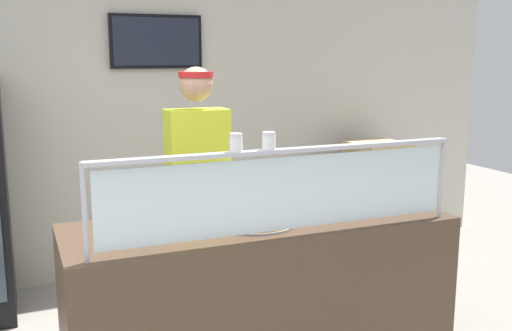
{
  "coord_description": "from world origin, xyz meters",
  "views": [
    {
      "loc": [
        -0.15,
        -2.41,
        1.82
      ],
      "look_at": [
        1.03,
        0.41,
        1.25
      ],
      "focal_mm": 40.89,
      "sensor_mm": 36.0,
      "label": 1
    }
  ],
  "objects_px": {
    "pizza_tray": "(255,220)",
    "pepper_flake_shaker": "(269,142)",
    "pizza_server": "(255,217)",
    "worker_figure": "(199,187)",
    "pizza_box_stack": "(377,152)",
    "parmesan_shaker": "(236,144)"
  },
  "relations": [
    {
      "from": "worker_figure",
      "to": "pizza_box_stack",
      "type": "height_order",
      "value": "worker_figure"
    },
    {
      "from": "parmesan_shaker",
      "to": "pizza_box_stack",
      "type": "xyz_separation_m",
      "value": [
        2.05,
        1.84,
        -0.45
      ]
    },
    {
      "from": "pizza_tray",
      "to": "parmesan_shaker",
      "type": "distance_m",
      "value": 0.57
    },
    {
      "from": "pizza_server",
      "to": "pepper_flake_shaker",
      "type": "xyz_separation_m",
      "value": [
        -0.04,
        -0.25,
        0.44
      ]
    },
    {
      "from": "pizza_server",
      "to": "worker_figure",
      "type": "xyz_separation_m",
      "value": [
        -0.08,
        0.73,
        0.02
      ]
    },
    {
      "from": "pepper_flake_shaker",
      "to": "pizza_box_stack",
      "type": "height_order",
      "value": "pepper_flake_shaker"
    },
    {
      "from": "parmesan_shaker",
      "to": "worker_figure",
      "type": "bearing_deg",
      "value": 83.12
    },
    {
      "from": "pizza_tray",
      "to": "pepper_flake_shaker",
      "type": "relative_size",
      "value": 5.34
    },
    {
      "from": "parmesan_shaker",
      "to": "pizza_box_stack",
      "type": "relative_size",
      "value": 0.17
    },
    {
      "from": "pizza_server",
      "to": "parmesan_shaker",
      "type": "height_order",
      "value": "parmesan_shaker"
    },
    {
      "from": "parmesan_shaker",
      "to": "pizza_server",
      "type": "bearing_deg",
      "value": 51.38
    },
    {
      "from": "pepper_flake_shaker",
      "to": "pizza_box_stack",
      "type": "relative_size",
      "value": 0.17
    },
    {
      "from": "worker_figure",
      "to": "parmesan_shaker",
      "type": "bearing_deg",
      "value": -96.88
    },
    {
      "from": "pizza_server",
      "to": "parmesan_shaker",
      "type": "xyz_separation_m",
      "value": [
        -0.2,
        -0.25,
        0.44
      ]
    },
    {
      "from": "pizza_server",
      "to": "pizza_box_stack",
      "type": "bearing_deg",
      "value": 31.98
    },
    {
      "from": "worker_figure",
      "to": "pizza_box_stack",
      "type": "relative_size",
      "value": 3.5
    },
    {
      "from": "pizza_box_stack",
      "to": "pepper_flake_shaker",
      "type": "bearing_deg",
      "value": -135.61
    },
    {
      "from": "worker_figure",
      "to": "pizza_tray",
      "type": "bearing_deg",
      "value": -82.82
    },
    {
      "from": "pizza_tray",
      "to": "pepper_flake_shaker",
      "type": "xyz_separation_m",
      "value": [
        -0.04,
        -0.27,
        0.46
      ]
    },
    {
      "from": "pizza_server",
      "to": "worker_figure",
      "type": "relative_size",
      "value": 0.16
    },
    {
      "from": "pizza_tray",
      "to": "pepper_flake_shaker",
      "type": "bearing_deg",
      "value": -98.75
    },
    {
      "from": "pizza_server",
      "to": "pizza_box_stack",
      "type": "distance_m",
      "value": 2.44
    }
  ]
}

